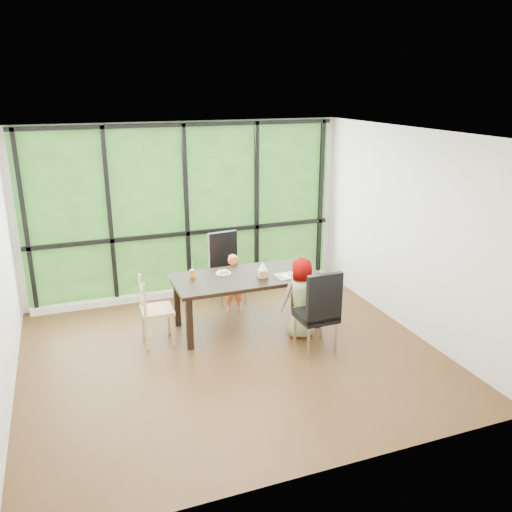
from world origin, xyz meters
The scene contains 23 objects.
ground centered at (0.00, 0.00, 0.00)m, with size 5.00×5.00×0.00m, color black.
back_wall centered at (0.00, 2.25, 1.35)m, with size 5.00×5.00×0.00m, color silver.
foliage_backdrop centered at (0.00, 2.23, 1.35)m, with size 4.80×0.02×2.65m, color #25521B.
window_mullions centered at (0.00, 2.19, 1.35)m, with size 4.80×0.06×2.65m, color black, non-canonical shape.
window_sill centered at (0.00, 2.15, 0.05)m, with size 4.80×0.12×0.10m, color silver.
dining_table centered at (0.45, 0.71, 0.38)m, with size 1.99×0.93×0.75m, color black.
chair_window_leather centered at (0.47, 1.60, 0.54)m, with size 0.46×0.46×1.08m, color black.
chair_interior_leather centered at (1.04, -0.21, 0.54)m, with size 0.46×0.46×1.08m, color black.
chair_end_beech centered at (-0.79, 0.68, 0.45)m, with size 0.42×0.40×0.90m, color tan.
child_toddler centered at (0.45, 1.27, 0.44)m, with size 0.32×0.21×0.87m, color #FF6732.
child_older centered at (1.04, 0.19, 0.54)m, with size 0.53×0.34×1.08m, color slate.
placemat centered at (1.00, 0.51, 0.75)m, with size 0.39×0.28×0.01m, color tan.
plate_far centered at (0.18, 0.89, 0.76)m, with size 0.21×0.21×0.01m, color white.
plate_near centered at (0.99, 0.48, 0.76)m, with size 0.22×0.22×0.01m, color white.
orange_cup centered at (-0.25, 0.90, 0.80)m, with size 0.07×0.07×0.11m, color orange.
green_cup centered at (1.24, 0.44, 0.80)m, with size 0.07×0.07×0.11m, color #50CC33.
white_mug centered at (1.35, 0.75, 0.79)m, with size 0.08×0.08×0.08m, color white.
tissue_box centered at (0.63, 0.58, 0.80)m, with size 0.12×0.12×0.10m, color tan.
crepe_rolls_far centered at (0.18, 0.89, 0.78)m, with size 0.15×0.12×0.04m, color tan, non-canonical shape.
crepe_rolls_near centered at (0.99, 0.48, 0.78)m, with size 0.05×0.12×0.04m, color tan, non-canonical shape.
straw_white centered at (-0.25, 0.90, 0.90)m, with size 0.01×0.01×0.20m, color white.
straw_pink centered at (1.24, 0.44, 0.90)m, with size 0.01×0.01×0.20m, color pink.
tissue centered at (0.63, 0.58, 0.91)m, with size 0.12×0.12×0.11m, color white.
Camera 1 is at (-1.76, -5.58, 3.22)m, focal length 36.90 mm.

